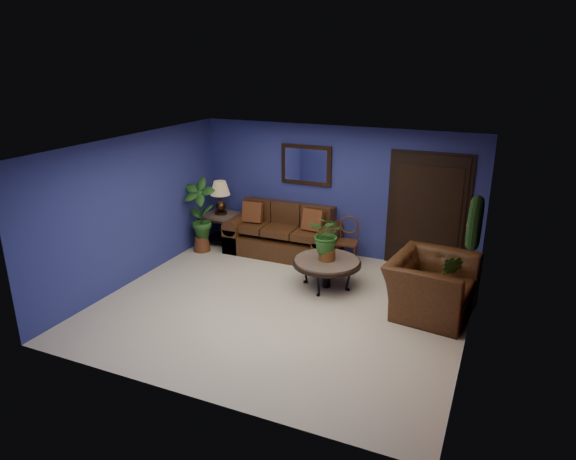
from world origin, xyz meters
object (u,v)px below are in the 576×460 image
at_px(table_lamp, 220,194).
at_px(side_chair, 348,237).
at_px(sofa, 284,237).
at_px(end_table, 221,221).
at_px(armchair, 431,286).
at_px(coffee_table, 327,263).

bearing_deg(table_lamp, side_chair, 1.37).
relative_size(sofa, table_lamp, 3.30).
distance_m(end_table, side_chair, 2.70).
relative_size(end_table, side_chair, 0.79).
xyz_separation_m(table_lamp, armchair, (4.45, -1.33, -0.63)).
bearing_deg(armchair, end_table, 80.80).
relative_size(end_table, armchair, 0.52).
bearing_deg(armchair, side_chair, 58.90).
relative_size(coffee_table, armchair, 0.86).
height_order(sofa, coffee_table, sofa).
height_order(coffee_table, end_table, end_table).
distance_m(side_chair, armchair, 2.24).
bearing_deg(coffee_table, side_chair, 90.47).
height_order(table_lamp, side_chair, table_lamp).
distance_m(sofa, armchair, 3.34).
distance_m(end_table, armchair, 4.65).
relative_size(sofa, coffee_table, 1.91).
relative_size(coffee_table, side_chair, 1.30).
height_order(end_table, armchair, armchair).
relative_size(end_table, table_lamp, 1.05).
relative_size(sofa, end_table, 3.15).
bearing_deg(sofa, table_lamp, -178.67).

